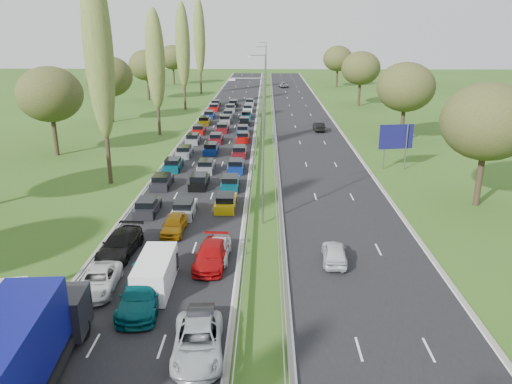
{
  "coord_description": "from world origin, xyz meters",
  "views": [
    {
      "loc": [
        4.77,
        4.48,
        15.38
      ],
      "look_at": [
        3.85,
        46.79,
        1.5
      ],
      "focal_mm": 35.0,
      "sensor_mm": 36.0,
      "label": 1
    }
  ],
  "objects_px": {
    "near_car_3": "(120,244)",
    "blue_lorry": "(20,351)",
    "direction_sign": "(396,139)",
    "near_car_2": "(98,281)",
    "white_van_rear": "(156,271)",
    "info_sign": "(15,289)"
  },
  "relations": [
    {
      "from": "near_car_3",
      "to": "blue_lorry",
      "type": "height_order",
      "value": "blue_lorry"
    },
    {
      "from": "near_car_3",
      "to": "direction_sign",
      "type": "xyz_separation_m",
      "value": [
        25.01,
        23.3,
        2.77
      ]
    },
    {
      "from": "near_car_2",
      "to": "direction_sign",
      "type": "xyz_separation_m",
      "value": [
        24.92,
        28.51,
        2.89
      ]
    },
    {
      "from": "white_van_rear",
      "to": "direction_sign",
      "type": "height_order",
      "value": "direction_sign"
    },
    {
      "from": "blue_lorry",
      "to": "white_van_rear",
      "type": "xyz_separation_m",
      "value": [
        3.76,
        9.69,
        -1.12
      ]
    },
    {
      "from": "info_sign",
      "to": "direction_sign",
      "type": "xyz_separation_m",
      "value": [
        28.8,
        30.89,
        2.2
      ]
    },
    {
      "from": "near_car_2",
      "to": "direction_sign",
      "type": "distance_m",
      "value": 37.98
    },
    {
      "from": "blue_lorry",
      "to": "direction_sign",
      "type": "xyz_separation_m",
      "value": [
        25.2,
        37.62,
        1.4
      ]
    },
    {
      "from": "near_car_2",
      "to": "white_van_rear",
      "type": "height_order",
      "value": "white_van_rear"
    },
    {
      "from": "near_car_3",
      "to": "near_car_2",
      "type": "bearing_deg",
      "value": -84.76
    },
    {
      "from": "direction_sign",
      "to": "white_van_rear",
      "type": "bearing_deg",
      "value": -127.5
    },
    {
      "from": "blue_lorry",
      "to": "near_car_2",
      "type": "bearing_deg",
      "value": 83.46
    },
    {
      "from": "white_van_rear",
      "to": "info_sign",
      "type": "xyz_separation_m",
      "value": [
        -7.37,
        -2.96,
        0.32
      ]
    },
    {
      "from": "info_sign",
      "to": "white_van_rear",
      "type": "bearing_deg",
      "value": 21.88
    },
    {
      "from": "near_car_2",
      "to": "white_van_rear",
      "type": "relative_size",
      "value": 0.93
    },
    {
      "from": "white_van_rear",
      "to": "info_sign",
      "type": "relative_size",
      "value": 2.43
    },
    {
      "from": "info_sign",
      "to": "direction_sign",
      "type": "bearing_deg",
      "value": 47.0
    },
    {
      "from": "blue_lorry",
      "to": "direction_sign",
      "type": "relative_size",
      "value": 1.92
    },
    {
      "from": "blue_lorry",
      "to": "white_van_rear",
      "type": "height_order",
      "value": "blue_lorry"
    },
    {
      "from": "near_car_3",
      "to": "blue_lorry",
      "type": "relative_size",
      "value": 0.54
    },
    {
      "from": "info_sign",
      "to": "direction_sign",
      "type": "relative_size",
      "value": 0.4
    },
    {
      "from": "blue_lorry",
      "to": "info_sign",
      "type": "relative_size",
      "value": 4.76
    }
  ]
}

